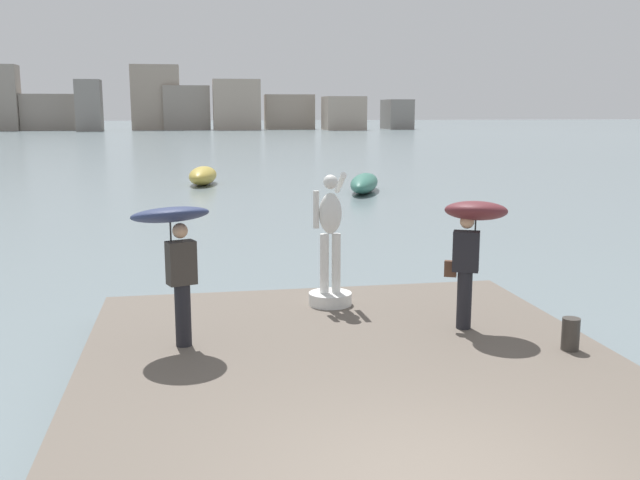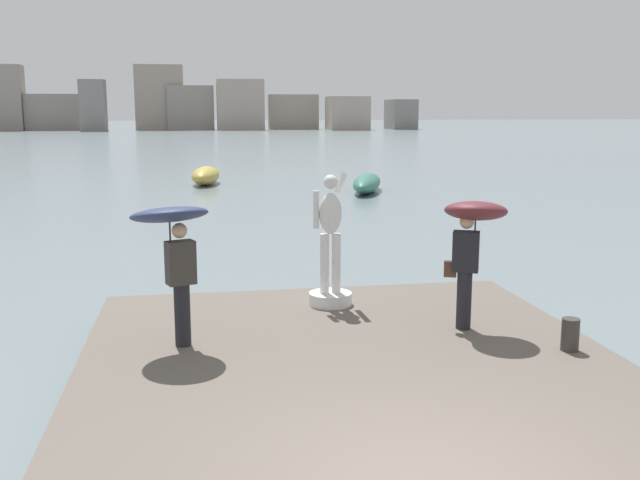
{
  "view_description": "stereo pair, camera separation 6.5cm",
  "coord_description": "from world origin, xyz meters",
  "px_view_note": "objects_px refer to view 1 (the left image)",
  "views": [
    {
      "loc": [
        -2.03,
        -5.49,
        3.65
      ],
      "look_at": [
        0.0,
        5.82,
        1.55
      ],
      "focal_mm": 40.33,
      "sensor_mm": 36.0,
      "label": 1
    },
    {
      "loc": [
        -1.96,
        -5.5,
        3.65
      ],
      "look_at": [
        0.0,
        5.82,
        1.55
      ],
      "focal_mm": 40.33,
      "sensor_mm": 36.0,
      "label": 2
    }
  ],
  "objects_px": {
    "onlooker_left": "(174,236)",
    "boat_leftward": "(364,183)",
    "onlooker_right": "(472,229)",
    "statue_white_figure": "(330,258)",
    "mooring_bollard": "(571,334)",
    "boat_near": "(203,176)"
  },
  "relations": [
    {
      "from": "statue_white_figure",
      "to": "mooring_bollard",
      "type": "distance_m",
      "value": 4.04
    },
    {
      "from": "statue_white_figure",
      "to": "boat_near",
      "type": "height_order",
      "value": "statue_white_figure"
    },
    {
      "from": "onlooker_right",
      "to": "boat_leftward",
      "type": "bearing_deg",
      "value": 80.55
    },
    {
      "from": "statue_white_figure",
      "to": "boat_leftward",
      "type": "height_order",
      "value": "statue_white_figure"
    },
    {
      "from": "boat_leftward",
      "to": "onlooker_left",
      "type": "bearing_deg",
      "value": -110.22
    },
    {
      "from": "statue_white_figure",
      "to": "mooring_bollard",
      "type": "bearing_deg",
      "value": -45.69
    },
    {
      "from": "boat_near",
      "to": "mooring_bollard",
      "type": "bearing_deg",
      "value": -80.57
    },
    {
      "from": "statue_white_figure",
      "to": "onlooker_right",
      "type": "relative_size",
      "value": 1.12
    },
    {
      "from": "mooring_bollard",
      "to": "onlooker_left",
      "type": "bearing_deg",
      "value": 168.08
    },
    {
      "from": "statue_white_figure",
      "to": "onlooker_right",
      "type": "height_order",
      "value": "statue_white_figure"
    },
    {
      "from": "onlooker_right",
      "to": "boat_leftward",
      "type": "height_order",
      "value": "onlooker_right"
    },
    {
      "from": "statue_white_figure",
      "to": "boat_leftward",
      "type": "distance_m",
      "value": 20.25
    },
    {
      "from": "onlooker_left",
      "to": "boat_leftward",
      "type": "xyz_separation_m",
      "value": [
        7.83,
        21.26,
        -1.54
      ]
    },
    {
      "from": "statue_white_figure",
      "to": "boat_near",
      "type": "distance_m",
      "value": 24.18
    },
    {
      "from": "onlooker_left",
      "to": "statue_white_figure",
      "type": "bearing_deg",
      "value": 34.9
    },
    {
      "from": "onlooker_left",
      "to": "onlooker_right",
      "type": "relative_size",
      "value": 1.02
    },
    {
      "from": "onlooker_left",
      "to": "boat_near",
      "type": "xyz_separation_m",
      "value": [
        0.81,
        25.85,
        -1.51
      ]
    },
    {
      "from": "onlooker_left",
      "to": "boat_near",
      "type": "height_order",
      "value": "onlooker_left"
    },
    {
      "from": "onlooker_left",
      "to": "mooring_bollard",
      "type": "bearing_deg",
      "value": -11.92
    },
    {
      "from": "mooring_bollard",
      "to": "boat_leftward",
      "type": "xyz_separation_m",
      "value": [
        2.54,
        22.38,
        -0.21
      ]
    },
    {
      "from": "statue_white_figure",
      "to": "mooring_bollard",
      "type": "xyz_separation_m",
      "value": [
        2.79,
        -2.86,
        -0.58
      ]
    },
    {
      "from": "onlooker_right",
      "to": "onlooker_left",
      "type": "bearing_deg",
      "value": -179.05
    }
  ]
}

